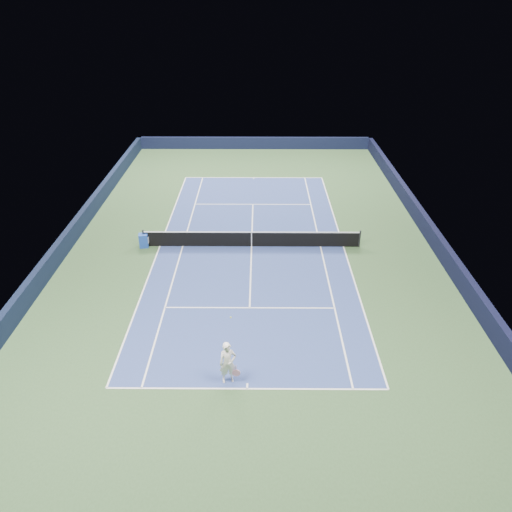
{
  "coord_description": "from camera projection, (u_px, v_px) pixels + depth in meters",
  "views": [
    {
      "loc": [
        0.44,
        -26.33,
        13.87
      ],
      "look_at": [
        0.28,
        -3.0,
        1.0
      ],
      "focal_mm": 35.0,
      "sensor_mm": 36.0,
      "label": 1
    }
  ],
  "objects": [
    {
      "name": "sideline_singles_left",
      "position": [
        183.0,
        246.0,
        29.78
      ],
      "size": [
        0.08,
        23.77,
        0.0
      ],
      "primitive_type": "cube",
      "color": "white",
      "rests_on": "ground"
    },
    {
      "name": "baseline_near",
      "position": [
        247.0,
        389.0,
        19.35
      ],
      "size": [
        10.97,
        0.08,
        0.0
      ],
      "primitive_type": "cube",
      "color": "white",
      "rests_on": "ground"
    },
    {
      "name": "sideline_singles_right",
      "position": [
        320.0,
        246.0,
        29.73
      ],
      "size": [
        0.08,
        23.77,
        0.0
      ],
      "primitive_type": "cube",
      "color": "white",
      "rests_on": "ground"
    },
    {
      "name": "center_service_line",
      "position": [
        252.0,
        246.0,
        29.75
      ],
      "size": [
        0.08,
        12.8,
        0.0
      ],
      "primitive_type": "cube",
      "color": "white",
      "rests_on": "ground"
    },
    {
      "name": "wall_left",
      "position": [
        69.0,
        238.0,
        29.56
      ],
      "size": [
        0.35,
        40.0,
        1.1
      ],
      "primitive_type": "cube",
      "color": "#101932",
      "rests_on": "ground"
    },
    {
      "name": "center_mark_near",
      "position": [
        247.0,
        386.0,
        19.48
      ],
      "size": [
        0.08,
        0.3,
        0.0
      ],
      "primitive_type": "cube",
      "color": "white",
      "rests_on": "ground"
    },
    {
      "name": "tennis_net",
      "position": [
        252.0,
        239.0,
        29.51
      ],
      "size": [
        12.9,
        0.1,
        1.07
      ],
      "color": "black",
      "rests_on": "ground"
    },
    {
      "name": "ground",
      "position": [
        252.0,
        246.0,
        29.76
      ],
      "size": [
        40.0,
        40.0,
        0.0
      ],
      "primitive_type": "plane",
      "color": "#2E4A28",
      "rests_on": "ground"
    },
    {
      "name": "court_surface",
      "position": [
        252.0,
        246.0,
        29.76
      ],
      "size": [
        10.97,
        23.77,
        0.01
      ],
      "primitive_type": "cube",
      "color": "navy",
      "rests_on": "ground"
    },
    {
      "name": "wall_right",
      "position": [
        435.0,
        239.0,
        29.43
      ],
      "size": [
        0.35,
        40.0,
        1.1
      ],
      "primitive_type": "cube",
      "color": "black",
      "rests_on": "ground"
    },
    {
      "name": "sideline_doubles_left",
      "position": [
        160.0,
        246.0,
        29.79
      ],
      "size": [
        0.08,
        23.77,
        0.0
      ],
      "primitive_type": "cube",
      "color": "white",
      "rests_on": "ground"
    },
    {
      "name": "sponsor_cube",
      "position": [
        144.0,
        241.0,
        29.51
      ],
      "size": [
        0.6,
        0.54,
        0.84
      ],
      "color": "#1B41A7",
      "rests_on": "ground"
    },
    {
      "name": "center_mark_far",
      "position": [
        254.0,
        178.0,
        40.03
      ],
      "size": [
        0.08,
        0.3,
        0.0
      ],
      "primitive_type": "cube",
      "color": "white",
      "rests_on": "ground"
    },
    {
      "name": "wall_far",
      "position": [
        255.0,
        143.0,
        46.85
      ],
      "size": [
        22.0,
        0.35,
        1.1
      ],
      "primitive_type": "cube",
      "color": "black",
      "rests_on": "ground"
    },
    {
      "name": "service_line_far",
      "position": [
        253.0,
        204.0,
        35.36
      ],
      "size": [
        8.23,
        0.08,
        0.0
      ],
      "primitive_type": "cube",
      "color": "white",
      "rests_on": "ground"
    },
    {
      "name": "sideline_doubles_right",
      "position": [
        343.0,
        247.0,
        29.72
      ],
      "size": [
        0.08,
        23.77,
        0.0
      ],
      "primitive_type": "cube",
      "color": "white",
      "rests_on": "ground"
    },
    {
      "name": "baseline_far",
      "position": [
        254.0,
        178.0,
        40.16
      ],
      "size": [
        10.97,
        0.08,
        0.0
      ],
      "primitive_type": "cube",
      "color": "white",
      "rests_on": "ground"
    },
    {
      "name": "tennis_player",
      "position": [
        228.0,
        363.0,
        19.3
      ],
      "size": [
        0.86,
        1.33,
        2.39
      ],
      "color": "white",
      "rests_on": "ground"
    },
    {
      "name": "service_line_near",
      "position": [
        250.0,
        308.0,
        24.15
      ],
      "size": [
        8.23,
        0.08,
        0.0
      ],
      "primitive_type": "cube",
      "color": "white",
      "rests_on": "ground"
    }
  ]
}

